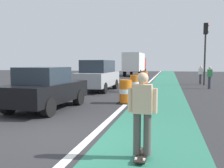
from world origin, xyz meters
name	(u,v)px	position (x,y,z in m)	size (l,w,h in m)	color
ground_plane	(56,136)	(0.00, 0.00, 0.00)	(100.00, 100.00, 0.00)	#2D2D30
bike_lane_strip	(163,89)	(2.40, 12.00, 0.00)	(2.50, 80.00, 0.01)	#2D755B
lane_divider_stripe	(142,89)	(0.90, 12.00, 0.01)	(0.20, 80.00, 0.01)	silver
skateboarder_on_lane	(142,113)	(2.30, -0.99, 0.91)	(0.57, 0.81, 1.69)	black
parked_sedan_nearest	(46,89)	(-2.02, 3.25, 0.83)	(2.11, 4.20, 1.70)	black
parked_suv_second	(98,75)	(-1.87, 10.17, 1.04)	(2.01, 4.64, 2.04)	#9EA0A5
traffic_barrel_front	(125,92)	(0.84, 5.42, 0.53)	(0.73, 0.73, 1.09)	orange
traffic_barrel_mid	(134,84)	(0.63, 9.87, 0.53)	(0.73, 0.73, 1.09)	orange
traffic_barrel_back	(141,81)	(0.69, 12.78, 0.53)	(0.73, 0.73, 1.09)	orange
traffic_barrel_far	(145,78)	(0.64, 16.21, 0.53)	(0.73, 0.73, 1.09)	orange
delivery_truck_down_block	(135,63)	(-2.08, 29.65, 1.85)	(2.54, 7.66, 3.23)	silver
traffic_light_corner	(205,43)	(5.61, 15.92, 3.50)	(0.41, 0.32, 5.10)	#2D2D2D
pedestrian_crossing	(201,74)	(5.44, 17.05, 0.86)	(0.34, 0.20, 1.61)	#33333D
pedestrian_waiting	(210,77)	(5.60, 13.11, 0.86)	(0.34, 0.20, 1.61)	#33333D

